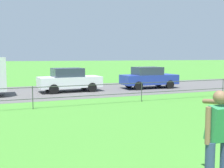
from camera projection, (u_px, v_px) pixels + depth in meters
street_strip at (64, 91)px, 18.41m from camera, size 80.00×7.72×0.01m
park_fence at (91, 91)px, 12.99m from camera, size 37.43×0.04×1.00m
person_thrower at (218, 137)px, 4.64m from camera, size 0.53×0.78×1.72m
car_white_center at (69, 80)px, 18.02m from camera, size 4.06×1.93×1.54m
car_blue_far_right at (149, 77)px, 19.98m from camera, size 4.05×1.91×1.54m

